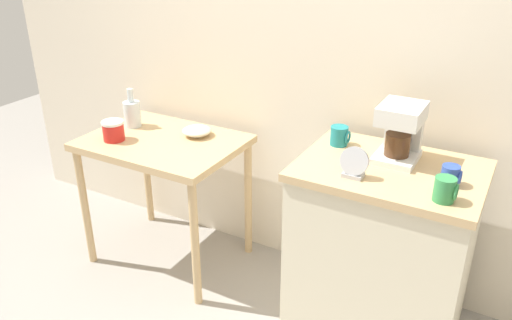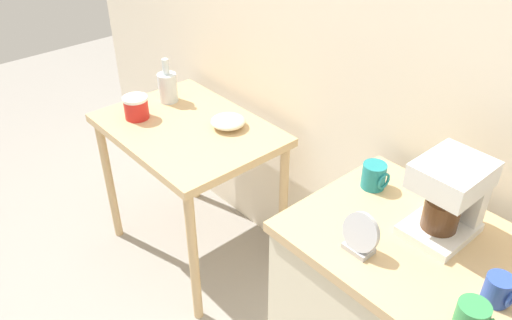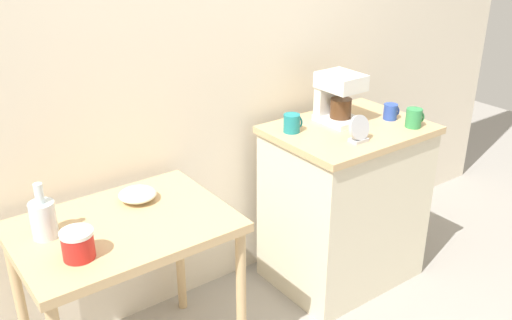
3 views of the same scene
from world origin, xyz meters
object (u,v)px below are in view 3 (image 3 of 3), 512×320
at_px(coffee_maker, 337,95).
at_px(table_clock, 359,130).
at_px(mug_tall_green, 414,118).
at_px(mug_dark_teal, 292,123).
at_px(canister_enamel, 78,244).
at_px(glass_carafe_vase, 43,218).
at_px(bowl_stoneware, 138,194).
at_px(mug_blue, 391,112).

xyz_separation_m(coffee_maker, table_clock, (-0.11, -0.27, -0.08)).
bearing_deg(mug_tall_green, mug_dark_teal, 149.96).
bearing_deg(coffee_maker, mug_tall_green, -49.01).
height_order(coffee_maker, table_clock, coffee_maker).
relative_size(coffee_maker, mug_dark_teal, 2.83).
xyz_separation_m(canister_enamel, mug_dark_teal, (1.20, 0.25, 0.12)).
bearing_deg(mug_dark_teal, glass_carafe_vase, -178.15).
bearing_deg(mug_tall_green, coffee_maker, 130.99).
distance_m(bowl_stoneware, canister_enamel, 0.45).
bearing_deg(mug_blue, glass_carafe_vase, 176.01).
height_order(bowl_stoneware, mug_dark_teal, mug_dark_teal).
bearing_deg(mug_dark_teal, mug_blue, -17.11).
bearing_deg(mug_dark_teal, table_clock, -59.22).
bearing_deg(canister_enamel, mug_dark_teal, 11.96).
height_order(bowl_stoneware, canister_enamel, canister_enamel).
distance_m(canister_enamel, mug_blue, 1.75).
bearing_deg(table_clock, mug_tall_green, -3.76).
relative_size(bowl_stoneware, mug_tall_green, 1.68).
relative_size(glass_carafe_vase, coffee_maker, 0.87).
bearing_deg(table_clock, canister_enamel, 178.54).
xyz_separation_m(bowl_stoneware, mug_blue, (1.38, -0.18, 0.14)).
height_order(glass_carafe_vase, table_clock, table_clock).
bearing_deg(glass_carafe_vase, coffee_maker, 0.90).
height_order(canister_enamel, coffee_maker, coffee_maker).
height_order(glass_carafe_vase, coffee_maker, coffee_maker).
height_order(coffee_maker, mug_dark_teal, coffee_maker).
bearing_deg(mug_tall_green, mug_blue, 92.22).
xyz_separation_m(mug_blue, table_clock, (-0.36, -0.12, 0.02)).
xyz_separation_m(canister_enamel, mug_tall_green, (1.75, -0.06, 0.12)).
height_order(mug_blue, table_clock, table_clock).
bearing_deg(mug_dark_teal, mug_tall_green, -30.04).
distance_m(coffee_maker, mug_blue, 0.31).
relative_size(coffee_maker, mug_tall_green, 2.67).
xyz_separation_m(bowl_stoneware, table_clock, (1.01, -0.31, 0.16)).
xyz_separation_m(coffee_maker, mug_dark_teal, (-0.28, 0.02, -0.10)).
height_order(canister_enamel, mug_tall_green, mug_tall_green).
distance_m(canister_enamel, table_clock, 1.38).
height_order(canister_enamel, table_clock, table_clock).
height_order(mug_dark_teal, table_clock, table_clock).
height_order(canister_enamel, mug_dark_teal, mug_dark_teal).
height_order(bowl_stoneware, mug_tall_green, mug_tall_green).
xyz_separation_m(bowl_stoneware, glass_carafe_vase, (-0.41, -0.06, 0.05)).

